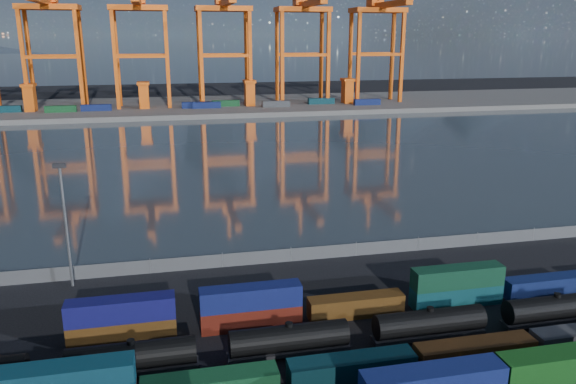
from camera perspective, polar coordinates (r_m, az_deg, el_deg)
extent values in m
plane|color=black|center=(58.81, 6.58, -17.34)|extent=(700.00, 700.00, 0.00)
plane|color=#2D3941|center=(155.69, -5.94, 3.73)|extent=(700.00, 700.00, 0.00)
cube|color=#514F4C|center=(258.86, -8.67, 8.61)|extent=(700.00, 70.00, 2.00)
cube|color=navy|center=(50.78, 14.52, -18.26)|extent=(12.33, 2.51, 2.67)
cube|color=#175619|center=(57.01, 26.27, -15.45)|extent=(12.33, 2.51, 2.67)
cube|color=#0E394A|center=(53.27, -22.20, -17.26)|extent=(12.30, 2.50, 2.67)
cube|color=#0B3139|center=(56.10, 6.50, -17.51)|extent=(12.30, 2.50, 2.67)
cube|color=#5F3413|center=(61.00, 18.43, -15.34)|extent=(12.30, 2.50, 2.67)
cube|color=#4E2E0F|center=(64.82, -16.44, -13.31)|extent=(11.41, 2.32, 2.47)
cube|color=#12125A|center=(63.69, -16.62, -11.36)|extent=(11.41, 2.32, 2.47)
cube|color=#5C170D|center=(65.08, -3.76, -12.52)|extent=(11.41, 2.32, 2.47)
cube|color=navy|center=(63.95, -3.80, -10.57)|extent=(11.41, 2.32, 2.47)
cube|color=#533210|center=(67.78, 6.90, -11.40)|extent=(11.41, 2.32, 2.47)
cube|color=#0D4148|center=(72.75, 16.70, -10.01)|extent=(11.41, 2.32, 2.47)
cube|color=#114129|center=(71.74, 16.85, -8.23)|extent=(11.41, 2.32, 2.47)
cube|color=navy|center=(79.31, 24.74, -8.65)|extent=(11.41, 2.32, 2.47)
cylinder|color=black|center=(58.20, -15.58, -15.75)|extent=(12.20, 2.72, 2.72)
cylinder|color=black|center=(57.44, -15.69, -14.47)|extent=(0.75, 0.75, 0.47)
cube|color=black|center=(58.98, -15.47, -17.00)|extent=(12.67, 1.88, 0.38)
cube|color=black|center=(59.65, -19.68, -17.41)|extent=(2.35, 1.69, 0.56)
cube|color=black|center=(59.01, -11.16, -17.11)|extent=(2.35, 1.69, 0.56)
cylinder|color=black|center=(59.06, 0.10, -14.61)|extent=(12.20, 2.72, 2.72)
cylinder|color=black|center=(58.32, 0.10, -13.34)|extent=(0.75, 0.75, 0.47)
cube|color=black|center=(59.84, 0.10, -15.85)|extent=(12.67, 1.88, 0.38)
cube|color=black|center=(59.40, -4.06, -16.58)|extent=(2.35, 1.69, 0.56)
cube|color=black|center=(60.95, 4.13, -15.67)|extent=(2.35, 1.69, 0.56)
cylinder|color=black|center=(63.80, 14.17, -12.68)|extent=(12.20, 2.72, 2.72)
cylinder|color=black|center=(63.12, 14.26, -11.48)|extent=(0.75, 0.75, 0.47)
cube|color=black|center=(64.52, 14.08, -13.86)|extent=(12.67, 1.88, 0.38)
cube|color=black|center=(63.09, 10.49, -14.74)|extent=(2.35, 1.69, 0.56)
cube|color=black|center=(66.54, 17.42, -13.53)|extent=(2.35, 1.69, 0.56)
cylinder|color=black|center=(71.65, 25.55, -10.54)|extent=(12.20, 2.72, 2.72)
cylinder|color=black|center=(71.04, 25.69, -9.45)|extent=(0.75, 0.75, 0.47)
cube|color=black|center=(72.29, 25.41, -11.62)|extent=(12.67, 1.88, 0.38)
cube|color=black|center=(70.08, 22.56, -12.49)|extent=(2.35, 1.69, 0.56)
cube|color=#595B5E|center=(82.35, 0.30, -6.41)|extent=(160.00, 0.06, 2.00)
cylinder|color=slate|center=(81.66, -20.90, -7.62)|extent=(0.12, 0.12, 2.20)
cylinder|color=slate|center=(80.65, -13.82, -7.30)|extent=(0.12, 0.12, 2.20)
cylinder|color=slate|center=(80.87, -6.68, -6.87)|extent=(0.12, 0.12, 2.20)
cylinder|color=slate|center=(82.31, 0.30, -6.35)|extent=(0.12, 0.12, 2.20)
cylinder|color=slate|center=(84.92, 6.93, -5.76)|extent=(0.12, 0.12, 2.20)
cylinder|color=slate|center=(88.58, 13.08, -5.14)|extent=(0.12, 0.12, 2.20)
cylinder|color=slate|center=(93.18, 18.67, -4.53)|extent=(0.12, 0.12, 2.20)
cylinder|color=slate|center=(98.58, 23.68, -3.95)|extent=(0.12, 0.12, 2.20)
cylinder|color=slate|center=(77.44, -21.59, -3.49)|extent=(0.36, 0.36, 16.00)
cube|color=black|center=(75.29, -22.22, 2.50)|extent=(1.60, 0.40, 0.60)
cube|color=#E95710|center=(251.76, -25.25, 11.80)|extent=(1.52, 1.52, 42.79)
cube|color=#E95710|center=(262.92, -24.72, 11.96)|extent=(1.52, 1.52, 42.79)
cube|color=#E95710|center=(248.15, -20.44, 12.26)|extent=(1.52, 1.52, 42.79)
cube|color=#E95710|center=(259.45, -20.11, 12.40)|extent=(1.52, 1.52, 42.79)
cube|color=#E95710|center=(249.66, -22.92, 12.53)|extent=(20.92, 1.33, 1.33)
cube|color=#E95710|center=(260.90, -22.48, 12.66)|extent=(20.92, 1.33, 1.33)
cube|color=#E95710|center=(255.38, -23.16, 16.89)|extent=(23.77, 13.31, 2.09)
cube|color=#E95710|center=(244.24, -23.70, 17.40)|extent=(2.85, 45.65, 2.38)
cube|color=#E95710|center=(246.68, -17.13, 12.53)|extent=(1.52, 1.52, 42.79)
cube|color=#E95710|center=(258.05, -16.94, 12.65)|extent=(1.52, 1.52, 42.79)
cube|color=#E95710|center=(245.99, -12.16, 12.85)|extent=(1.52, 1.52, 42.79)
cube|color=#E95710|center=(257.39, -12.19, 12.96)|extent=(1.52, 1.52, 42.79)
cube|color=#E95710|center=(246.03, -14.68, 13.20)|extent=(20.92, 1.33, 1.33)
cube|color=#E95710|center=(257.43, -14.60, 13.29)|extent=(20.92, 1.33, 1.33)
cube|color=#E95710|center=(251.83, -14.96, 17.62)|extent=(23.77, 13.31, 2.09)
cube|color=#E95710|center=(240.52, -15.09, 18.18)|extent=(2.85, 45.65, 2.38)
cube|color=#E95710|center=(246.52, -8.80, 13.02)|extent=(1.52, 1.52, 42.79)
cube|color=#E95710|center=(257.89, -8.98, 13.12)|extent=(1.52, 1.52, 42.79)
cube|color=#E95710|center=(248.78, -3.86, 13.19)|extent=(1.52, 1.52, 42.79)
cube|color=#E95710|center=(260.06, -4.25, 13.28)|extent=(1.52, 1.52, 42.79)
cube|color=#E95710|center=(247.35, -6.34, 13.61)|extent=(20.92, 1.33, 1.33)
cube|color=#E95710|center=(258.69, -6.62, 13.69)|extent=(20.92, 1.33, 1.33)
cube|color=#E95710|center=(253.11, -6.62, 18.01)|extent=(23.77, 13.31, 2.09)
cube|color=#E95710|center=(241.87, -6.34, 18.58)|extent=(2.85, 45.65, 2.38)
cube|color=#E95710|center=(251.27, -0.60, 13.24)|extent=(1.52, 1.52, 42.79)
cube|color=#E95710|center=(262.44, -1.12, 13.34)|extent=(1.52, 1.52, 42.79)
cube|color=#E95710|center=(256.37, 4.11, 13.25)|extent=(1.52, 1.52, 42.79)
cube|color=#E95710|center=(267.32, 3.40, 13.36)|extent=(1.52, 1.52, 42.79)
cube|color=#E95710|center=(253.54, 1.78, 13.74)|extent=(20.92, 1.33, 1.33)
cube|color=#E95710|center=(264.61, 1.16, 13.82)|extent=(20.92, 1.33, 1.33)
cube|color=#E95710|center=(259.16, 1.50, 18.04)|extent=(23.77, 13.31, 2.09)
cube|color=#E95710|center=(248.20, 2.16, 18.58)|extent=(2.85, 45.65, 2.38)
cube|color=#E95710|center=(263.07, 1.29, 18.94)|extent=(5.71, 7.61, 4.75)
cube|color=#E95710|center=(260.68, 7.16, 13.21)|extent=(1.52, 1.52, 42.79)
cube|color=#E95710|center=(271.47, 6.34, 13.33)|extent=(1.52, 1.52, 42.79)
cube|color=#E95710|center=(268.34, 11.49, 13.09)|extent=(1.52, 1.52, 42.79)
cube|color=#E95710|center=(278.83, 10.53, 13.23)|extent=(1.52, 1.52, 42.79)
cube|color=#E95710|center=(264.25, 9.38, 13.62)|extent=(20.92, 1.33, 1.33)
cube|color=#E95710|center=(274.90, 8.48, 13.73)|extent=(20.92, 1.33, 1.33)
cube|color=#E95710|center=(269.66, 9.10, 17.77)|extent=(23.77, 13.31, 2.09)
cube|color=#E95710|center=(259.14, 10.08, 18.24)|extent=(2.85, 45.65, 2.38)
cube|color=#E95710|center=(273.41, 8.84, 18.65)|extent=(5.71, 7.61, 4.75)
cube|color=navy|center=(243.45, -8.28, 8.73)|extent=(12.00, 2.44, 2.60)
cube|color=navy|center=(254.82, 8.04, 9.04)|extent=(12.00, 2.44, 2.60)
cube|color=navy|center=(244.57, -9.32, 8.72)|extent=(12.00, 2.44, 2.60)
cube|color=#0C3842|center=(254.40, -26.76, 7.53)|extent=(12.00, 2.44, 2.60)
cube|color=#3F4244|center=(245.44, -1.23, 8.94)|extent=(12.00, 2.44, 2.60)
cube|color=#144C23|center=(245.79, -22.10, 7.82)|extent=(12.00, 2.44, 2.60)
cube|color=navy|center=(245.20, -18.90, 8.11)|extent=(12.00, 2.44, 2.60)
cube|color=#144C23|center=(248.97, -6.35, 8.95)|extent=(12.00, 2.44, 2.60)
cube|color=#0C3842|center=(256.46, 3.40, 9.21)|extent=(12.00, 2.44, 2.60)
cube|color=#E95710|center=(253.37, -24.73, 8.59)|extent=(4.00, 6.00, 10.00)
cube|color=#E95710|center=(252.88, -24.88, 9.82)|extent=(5.00, 7.00, 1.20)
cube|color=#E95710|center=(247.85, -14.41, 9.39)|extent=(4.00, 6.00, 10.00)
cube|color=#E95710|center=(247.36, -14.50, 10.66)|extent=(5.00, 7.00, 1.20)
cube|color=#E95710|center=(250.43, -3.93, 9.90)|extent=(4.00, 6.00, 10.00)
cube|color=#E95710|center=(249.94, -3.95, 11.15)|extent=(5.00, 7.00, 1.20)
cube|color=#E95710|center=(260.86, 6.04, 10.08)|extent=(4.00, 6.00, 10.00)
cube|color=#E95710|center=(260.40, 6.08, 11.28)|extent=(5.00, 7.00, 1.20)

